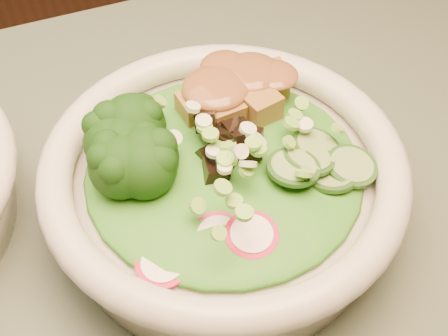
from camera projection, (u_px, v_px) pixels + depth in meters
name	position (u px, v px, depth m)	size (l,w,h in m)	color
salad_bowl	(224.00, 185.00, 0.54)	(0.31, 0.31, 0.08)	beige
lettuce_bed	(224.00, 167.00, 0.52)	(0.23, 0.23, 0.03)	#276916
broccoli_florets	(136.00, 149.00, 0.51)	(0.09, 0.08, 0.05)	black
radish_slices	(221.00, 239.00, 0.46)	(0.13, 0.05, 0.02)	#AB0D2F
cucumber_slices	(316.00, 162.00, 0.50)	(0.08, 0.08, 0.04)	#7DA25A
mushroom_heap	(225.00, 141.00, 0.51)	(0.08, 0.08, 0.05)	black
tofu_cubes	(232.00, 96.00, 0.55)	(0.10, 0.07, 0.04)	olive
peanut_sauce	(233.00, 83.00, 0.54)	(0.08, 0.06, 0.02)	brown
scallion_garnish	(224.00, 144.00, 0.50)	(0.22, 0.22, 0.03)	#7CBE43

